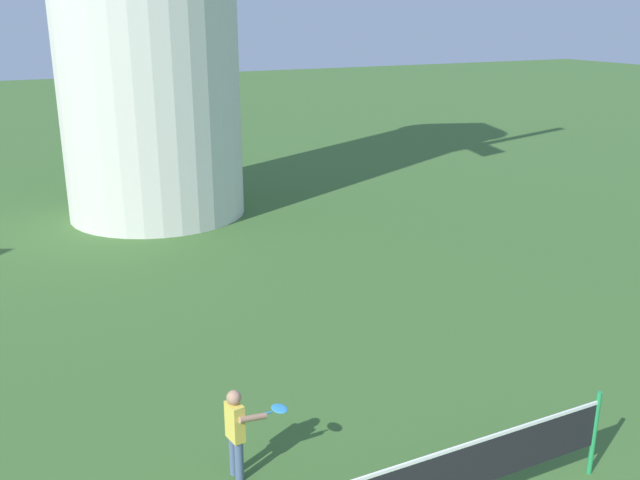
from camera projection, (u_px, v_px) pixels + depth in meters
The scene contains 1 object.
player_far at pixel (237, 428), 8.25m from camera, with size 0.72×0.41×1.16m.
Camera 1 is at (-3.36, -2.78, 5.30)m, focal length 39.68 mm.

